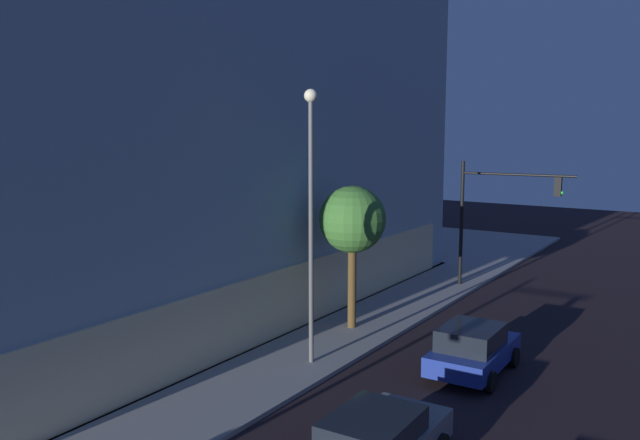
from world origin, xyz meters
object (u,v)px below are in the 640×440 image
(sidewalk_tree, at_px, (352,221))
(street_lamp_sidewalk, at_px, (311,198))
(car_blue, at_px, (473,349))
(modern_building, at_px, (71,83))
(traffic_light_far_corner, at_px, (496,205))

(sidewalk_tree, bearing_deg, street_lamp_sidewalk, -168.90)
(street_lamp_sidewalk, height_order, sidewalk_tree, street_lamp_sidewalk)
(street_lamp_sidewalk, distance_m, car_blue, 7.34)
(modern_building, height_order, sidewalk_tree, modern_building)
(modern_building, bearing_deg, sidewalk_tree, -81.56)
(sidewalk_tree, bearing_deg, car_blue, -108.11)
(modern_building, distance_m, sidewalk_tree, 15.40)
(traffic_light_far_corner, height_order, sidewalk_tree, traffic_light_far_corner)
(modern_building, height_order, street_lamp_sidewalk, modern_building)
(traffic_light_far_corner, relative_size, street_lamp_sidewalk, 0.68)
(street_lamp_sidewalk, relative_size, car_blue, 2.21)
(street_lamp_sidewalk, distance_m, sidewalk_tree, 4.46)
(sidewalk_tree, distance_m, car_blue, 7.02)
(car_blue, bearing_deg, traffic_light_far_corner, 14.86)
(traffic_light_far_corner, bearing_deg, street_lamp_sidewalk, 172.11)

